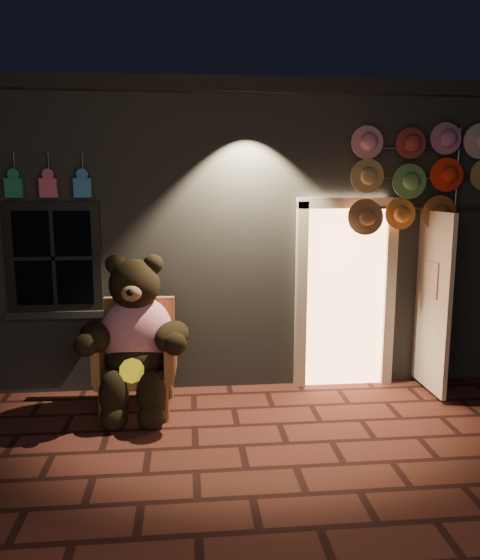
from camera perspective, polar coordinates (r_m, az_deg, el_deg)
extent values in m
plane|color=#552520|center=(5.17, 0.16, -16.90)|extent=(60.00, 60.00, 0.00)
cube|color=slate|center=(8.63, -2.49, 5.40)|extent=(7.00, 5.00, 3.30)
cube|color=black|center=(8.66, -2.58, 16.88)|extent=(7.30, 5.30, 0.16)
cube|color=black|center=(6.27, -18.80, 2.22)|extent=(1.00, 0.10, 1.20)
cube|color=black|center=(6.24, -18.87, 2.19)|extent=(0.82, 0.06, 1.02)
cube|color=slate|center=(6.38, -18.49, -3.39)|extent=(1.10, 0.14, 0.08)
cube|color=#FFAF72|center=(6.46, 10.83, -1.70)|extent=(0.92, 0.10, 2.10)
cube|color=beige|center=(6.30, 6.39, -1.88)|extent=(0.12, 0.12, 2.20)
cube|color=beige|center=(6.59, 15.28, -1.65)|extent=(0.12, 0.12, 2.20)
cube|color=beige|center=(6.30, 11.26, 7.90)|extent=(1.16, 0.12, 0.12)
cube|color=beige|center=(6.43, 19.51, -2.15)|extent=(0.05, 0.80, 2.00)
cube|color=#25895A|center=(6.23, -22.53, 8.88)|extent=(0.18, 0.07, 0.20)
cylinder|color=#59595E|center=(6.29, -22.53, 11.17)|extent=(0.02, 0.02, 0.25)
cube|color=#DD5B79|center=(6.14, -19.37, 9.07)|extent=(0.18, 0.07, 0.20)
cylinder|color=#59595E|center=(6.20, -19.37, 11.39)|extent=(0.02, 0.02, 0.25)
cube|color=#388CC4|center=(6.07, -16.12, 9.24)|extent=(0.18, 0.07, 0.20)
cylinder|color=#59595E|center=(6.13, -16.13, 11.58)|extent=(0.02, 0.02, 0.25)
cube|color=#AA7541|center=(5.84, -10.69, -9.63)|extent=(0.78, 0.73, 0.11)
cube|color=#AA7541|center=(6.03, -10.40, -5.25)|extent=(0.75, 0.12, 0.75)
cube|color=#AA7541|center=(5.81, -14.27, -7.64)|extent=(0.12, 0.65, 0.43)
cube|color=#AA7541|center=(5.71, -7.25, -7.71)|extent=(0.12, 0.65, 0.43)
cylinder|color=#AA7541|center=(5.70, -14.31, -12.70)|extent=(0.05, 0.05, 0.34)
cylinder|color=#AA7541|center=(5.61, -7.70, -12.85)|extent=(0.05, 0.05, 0.34)
cylinder|color=#AA7541|center=(6.24, -13.22, -10.60)|extent=(0.05, 0.05, 0.34)
cylinder|color=#AA7541|center=(6.16, -7.23, -10.69)|extent=(0.05, 0.05, 0.34)
ellipsoid|color=#D21645|center=(5.77, -10.72, -5.48)|extent=(0.79, 0.64, 0.80)
ellipsoid|color=black|center=(5.75, -10.77, -7.97)|extent=(0.65, 0.56, 0.38)
sphere|color=black|center=(5.60, -10.97, -0.44)|extent=(0.54, 0.54, 0.51)
sphere|color=black|center=(5.63, -12.91, 1.62)|extent=(0.20, 0.20, 0.20)
sphere|color=black|center=(5.57, -9.06, 1.67)|extent=(0.20, 0.20, 0.20)
ellipsoid|color=#936843|center=(5.38, -11.30, -1.37)|extent=(0.21, 0.15, 0.16)
ellipsoid|color=black|center=(5.59, -14.95, -5.79)|extent=(0.43, 0.59, 0.29)
ellipsoid|color=black|center=(5.48, -7.12, -5.83)|extent=(0.47, 0.59, 0.29)
ellipsoid|color=black|center=(5.56, -13.01, -11.64)|extent=(0.29, 0.29, 0.49)
ellipsoid|color=black|center=(5.50, -9.27, -11.72)|extent=(0.29, 0.29, 0.49)
sphere|color=black|center=(5.57, -13.05, -13.82)|extent=(0.27, 0.27, 0.27)
sphere|color=black|center=(5.52, -9.29, -13.92)|extent=(0.27, 0.27, 0.27)
cylinder|color=yellow|center=(5.44, -11.24, -9.28)|extent=(0.25, 0.11, 0.24)
cylinder|color=#59595E|center=(6.75, 21.23, 1.97)|extent=(0.04, 0.04, 2.95)
cylinder|color=#59595E|center=(6.55, 19.39, 12.89)|extent=(1.31, 0.03, 0.03)
cylinder|color=#59595E|center=(6.54, 19.22, 10.03)|extent=(1.31, 0.03, 0.03)
cylinder|color=#59595E|center=(6.54, 19.06, 7.16)|extent=(1.31, 0.03, 0.03)
cylinder|color=pink|center=(6.22, 13.21, 13.87)|extent=(0.37, 0.11, 0.37)
cylinder|color=#A2342F|center=(6.35, 17.15, 13.62)|extent=(0.37, 0.11, 0.37)
cylinder|color=#C16D9B|center=(6.50, 20.92, 13.31)|extent=(0.37, 0.11, 0.37)
cylinder|color=tan|center=(6.18, 13.16, 10.35)|extent=(0.37, 0.11, 0.37)
cylinder|color=#69A55A|center=(6.30, 17.08, 10.16)|extent=(0.37, 0.11, 0.37)
cylinder|color=#FF3013|center=(6.54, 20.47, 9.95)|extent=(0.37, 0.11, 0.37)
cylinder|color=#A76B44|center=(6.16, 13.11, 6.79)|extent=(0.37, 0.11, 0.37)
cylinder|color=orange|center=(6.37, 16.69, 6.72)|extent=(0.37, 0.11, 0.37)
cylinder|color=#9B5C2B|center=(6.52, 20.38, 6.59)|extent=(0.37, 0.11, 0.37)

